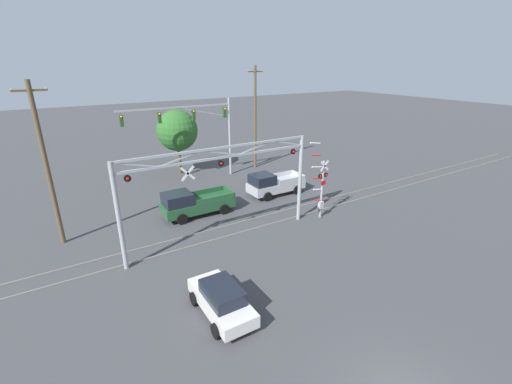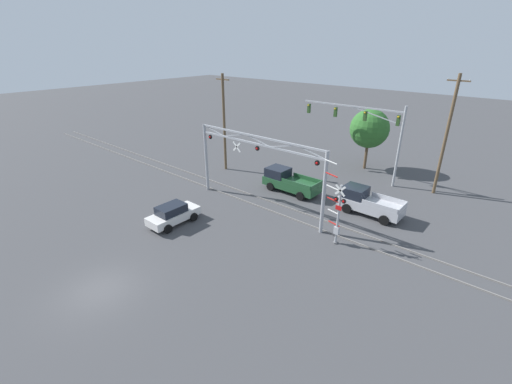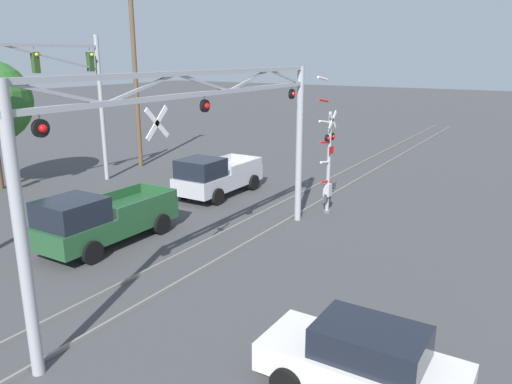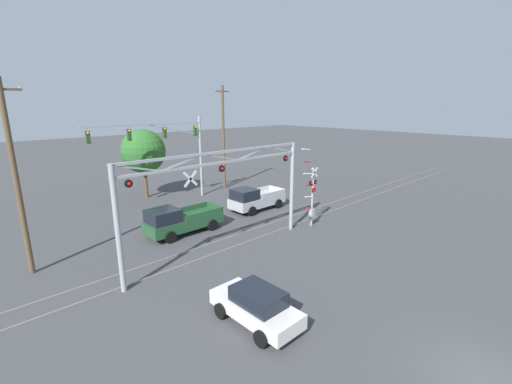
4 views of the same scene
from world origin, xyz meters
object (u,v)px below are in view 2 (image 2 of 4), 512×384
pickup_truck_following (367,202)px  sedan_waiting (173,214)px  crossing_gantry (257,161)px  crossing_signal_mast (337,215)px  pickup_truck_lead (288,181)px  utility_pole_left (224,122)px  background_tree_beyond_span (370,129)px  utility_pole_right (446,136)px  traffic_signal_span (372,127)px

pickup_truck_following → sedan_waiting: 15.85m
crossing_gantry → sedan_waiting: bearing=-117.1°
crossing_signal_mast → pickup_truck_lead: 9.74m
utility_pole_left → background_tree_beyond_span: (11.84, 10.41, -0.74)m
utility_pole_right → crossing_gantry: bearing=-128.5°
sedan_waiting → utility_pole_right: (13.93, 19.78, 4.74)m
utility_pole_left → utility_pole_right: size_ratio=0.95×
crossing_gantry → pickup_truck_lead: (-0.16, 4.79, -3.32)m
crossing_signal_mast → utility_pole_left: size_ratio=0.59×
pickup_truck_following → background_tree_beyond_span: 12.08m
traffic_signal_span → crossing_signal_mast: bearing=-74.6°
crossing_signal_mast → traffic_signal_span: size_ratio=0.55×
crossing_gantry → crossing_signal_mast: bearing=-4.8°
traffic_signal_span → sedan_waiting: (-7.44, -18.91, -4.71)m
sedan_waiting → utility_pole_right: size_ratio=0.38×
traffic_signal_span → background_tree_beyond_span: (-1.49, 3.17, -0.98)m
pickup_truck_lead → sedan_waiting: 11.58m
crossing_gantry → utility_pole_left: bearing=149.9°
utility_pole_right → utility_pole_left: bearing=-157.7°
crossing_gantry → background_tree_beyond_span: (2.69, 15.71, 0.23)m
sedan_waiting → utility_pole_left: (-5.89, 11.66, 4.47)m
crossing_gantry → traffic_signal_span: traffic_signal_span is taller
crossing_gantry → utility_pole_left: size_ratio=1.25×
traffic_signal_span → pickup_truck_lead: traffic_signal_span is taller
traffic_signal_span → utility_pole_left: bearing=-151.5°
crossing_gantry → crossing_signal_mast: 8.10m
sedan_waiting → utility_pole_right: utility_pole_right is taller
background_tree_beyond_span → utility_pole_left: bearing=-138.7°
utility_pole_left → pickup_truck_following: bearing=-0.2°
crossing_gantry → pickup_truck_lead: bearing=92.0°
pickup_truck_lead → utility_pole_left: (-8.98, 0.51, 4.29)m
traffic_signal_span → pickup_truck_following: (3.36, -7.31, -4.54)m
utility_pole_right → background_tree_beyond_span: (-7.99, 2.30, -1.01)m
pickup_truck_lead → sedan_waiting: (-3.09, -11.16, -0.18)m
pickup_truck_lead → background_tree_beyond_span: (2.85, 10.92, 3.55)m
pickup_truck_following → utility_pole_left: 17.23m
crossing_signal_mast → traffic_signal_span: bearing=105.4°
pickup_truck_lead → utility_pole_right: size_ratio=0.51×
crossing_signal_mast → background_tree_beyond_span: background_tree_beyond_span is taller
crossing_signal_mast → pickup_truck_lead: size_ratio=1.09×
crossing_gantry → utility_pole_left: utility_pole_left is taller
sedan_waiting → utility_pole_left: size_ratio=0.41×
crossing_signal_mast → sedan_waiting: size_ratio=1.44×
sedan_waiting → utility_pole_left: utility_pole_left is taller
traffic_signal_span → background_tree_beyond_span: 3.64m
utility_pole_left → crossing_signal_mast: bearing=-19.4°
crossing_signal_mast → sedan_waiting: 12.53m
pickup_truck_following → pickup_truck_lead: bearing=-176.7°
utility_pole_left → utility_pole_right: bearing=22.3°
background_tree_beyond_span → sedan_waiting: bearing=-105.1°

